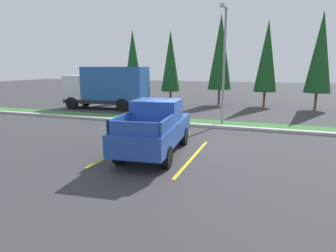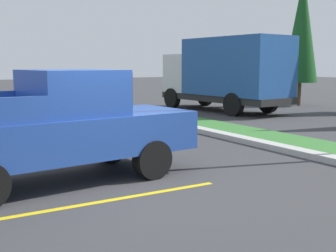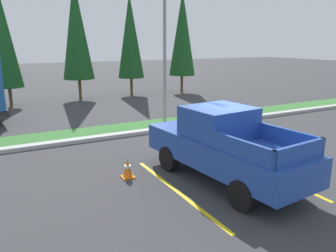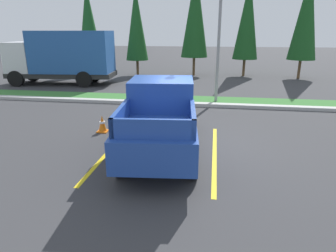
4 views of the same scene
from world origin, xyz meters
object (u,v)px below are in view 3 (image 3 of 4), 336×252
cypress_tree_left_inner (4,41)px  traffic_cone (128,168)px  cypress_tree_center (76,29)px  cypress_tree_rightmost (182,33)px  street_light (166,42)px  cypress_tree_right_inner (130,36)px  pickup_truck_main (224,145)px

cypress_tree_left_inner → traffic_cone: (2.25, -13.78, -3.62)m
cypress_tree_center → traffic_cone: cypress_tree_center is taller
cypress_tree_left_inner → cypress_tree_rightmost: 12.25m
street_light → cypress_tree_left_inner: (-6.18, 8.73, 0.06)m
street_light → traffic_cone: street_light is taller
street_light → cypress_tree_rightmost: cypress_tree_rightmost is taller
street_light → cypress_tree_right_inner: size_ratio=0.91×
pickup_truck_main → cypress_tree_left_inner: cypress_tree_left_inner is taller
cypress_tree_right_inner → street_light: bearing=-102.4°
cypress_tree_center → street_light: bearing=-79.3°
street_light → cypress_tree_rightmost: size_ratio=0.87×
cypress_tree_left_inner → cypress_tree_center: 4.52m
cypress_tree_left_inner → cypress_tree_center: cypress_tree_center is taller
traffic_cone → cypress_tree_left_inner: bearing=99.3°
pickup_truck_main → street_light: size_ratio=0.82×
cypress_tree_center → cypress_tree_rightmost: bearing=-3.2°
pickup_truck_main → street_light: 7.23m
pickup_truck_main → cypress_tree_right_inner: size_ratio=0.74×
cypress_tree_center → cypress_tree_rightmost: size_ratio=1.04×
cypress_tree_center → cypress_tree_right_inner: bearing=3.5°
cypress_tree_rightmost → cypress_tree_right_inner: bearing=170.3°
pickup_truck_main → traffic_cone: bearing=148.8°
cypress_tree_left_inner → cypress_tree_right_inner: 8.35m
cypress_tree_center → traffic_cone: size_ratio=13.22×
pickup_truck_main → cypress_tree_left_inner: size_ratio=0.81×
pickup_truck_main → traffic_cone: size_ratio=8.98×
cypress_tree_center → cypress_tree_left_inner: bearing=-171.5°
street_light → pickup_truck_main: bearing=-103.6°
cypress_tree_left_inner → street_light: bearing=-54.7°
pickup_truck_main → cypress_tree_right_inner: cypress_tree_right_inner is taller
pickup_truck_main → traffic_cone: 2.86m
cypress_tree_right_inner → traffic_cone: bearing=-112.4°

